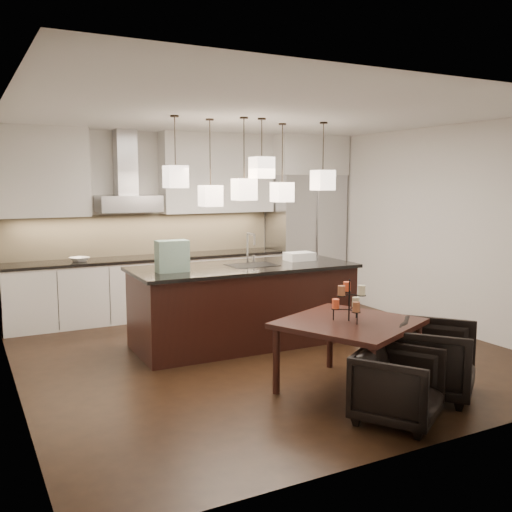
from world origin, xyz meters
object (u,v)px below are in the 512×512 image
island_body (244,306)px  dining_table (348,356)px  refrigerator (305,238)px  armchair_left (398,386)px  armchair_right (432,359)px

island_body → dining_table: 1.97m
refrigerator → dining_table: (-1.96, -3.86, -0.73)m
armchair_left → dining_table: bearing=52.4°
island_body → armchair_right: island_body is taller
dining_table → island_body: bearing=70.8°
island_body → armchair_left: bearing=-87.0°
armchair_left → armchair_right: armchair_right is taller
armchair_left → refrigerator: bearing=33.9°
refrigerator → island_body: 2.91m
dining_table → armchair_right: armchair_right is taller
island_body → armchair_left: size_ratio=3.96×
refrigerator → armchair_right: size_ratio=2.76×
refrigerator → armchair_right: bearing=-107.0°
armchair_right → armchair_left: bearing=165.4°
armchair_left → armchair_right: bearing=-8.3°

